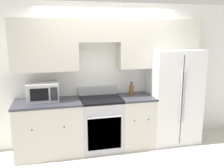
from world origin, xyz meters
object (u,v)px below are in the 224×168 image
object	(u,v)px
refrigerator	(172,96)
bottle	(131,90)
microwave	(43,92)
oven_range	(101,123)

from	to	relation	value
refrigerator	bottle	world-z (taller)	refrigerator
microwave	oven_range	bearing A→B (deg)	-4.36
oven_range	bottle	size ratio (longest dim) A/B	4.66
bottle	microwave	bearing A→B (deg)	-177.33
oven_range	microwave	bearing A→B (deg)	175.64
refrigerator	oven_range	bearing A→B (deg)	-177.91
refrigerator	microwave	bearing A→B (deg)	179.44
oven_range	refrigerator	size ratio (longest dim) A/B	0.62
oven_range	microwave	size ratio (longest dim) A/B	2.09
refrigerator	microwave	xyz separation A→B (m)	(-2.39, 0.02, 0.21)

